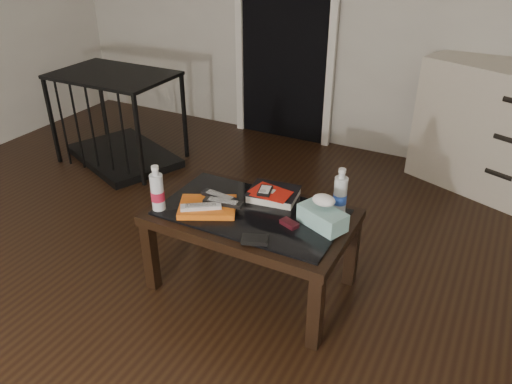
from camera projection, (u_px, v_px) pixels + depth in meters
ground at (147, 320)px, 2.47m from camera, size 5.00×5.00×0.00m
doorway at (286, 18)px, 4.05m from camera, size 0.90×0.08×2.07m
coffee_table at (252, 222)px, 2.52m from camera, size 1.00×0.60×0.46m
dresser at (509, 133)px, 3.41m from camera, size 1.30×0.91×0.90m
pet_crate at (121, 133)px, 3.99m from camera, size 1.06×0.90×0.71m
magazines at (208, 207)px, 2.49m from camera, size 0.34×0.31×0.03m
remote_silver at (201, 206)px, 2.45m from camera, size 0.19×0.16×0.02m
remote_black_front at (223, 202)px, 2.48m from camera, size 0.21×0.08×0.02m
remote_black_back at (220, 196)px, 2.54m from camera, size 0.20×0.07×0.02m
textbook at (274, 194)px, 2.59m from camera, size 0.28×0.23×0.05m
dvd_mailers at (270, 191)px, 2.57m from camera, size 0.21×0.16×0.01m
ipod at (265, 191)px, 2.55m from camera, size 0.09×0.12×0.02m
flip_phone at (289, 224)px, 2.37m from camera, size 0.10×0.08×0.02m
wallet at (255, 240)px, 2.25m from camera, size 0.14×0.11×0.02m
water_bottle_left at (157, 188)px, 2.45m from camera, size 0.08×0.08×0.24m
water_bottle_right at (340, 191)px, 2.43m from camera, size 0.08×0.08×0.24m
tissue_box at (322, 218)px, 2.35m from camera, size 0.26×0.20×0.09m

